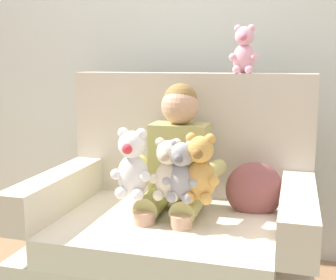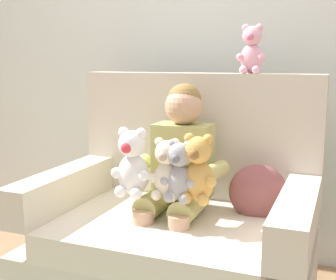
# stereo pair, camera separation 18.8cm
# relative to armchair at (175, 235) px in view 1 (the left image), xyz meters

# --- Properties ---
(back_wall) EXTENTS (6.00, 0.10, 2.60)m
(back_wall) POSITION_rel_armchair_xyz_m (0.00, 0.69, 0.97)
(back_wall) COLOR silver
(back_wall) RESTS_ON ground
(armchair) EXTENTS (1.21, 0.86, 1.06)m
(armchair) POSITION_rel_armchair_xyz_m (0.00, 0.00, 0.00)
(armchair) COLOR beige
(armchair) RESTS_ON ground
(seated_child) EXTENTS (0.45, 0.39, 0.82)m
(seated_child) POSITION_rel_armchair_xyz_m (-0.00, 0.01, 0.32)
(seated_child) COLOR tan
(seated_child) RESTS_ON armchair
(plush_white) EXTENTS (0.18, 0.14, 0.30)m
(plush_white) POSITION_rel_armchair_xyz_m (-0.14, -0.16, 0.36)
(plush_white) COLOR white
(plush_white) RESTS_ON armchair
(plush_grey) EXTENTS (0.15, 0.12, 0.26)m
(plush_grey) POSITION_rel_armchair_xyz_m (0.07, -0.16, 0.34)
(plush_grey) COLOR #9E9EA3
(plush_grey) RESTS_ON armchair
(plush_cream) EXTENTS (0.15, 0.13, 0.26)m
(plush_cream) POSITION_rel_armchair_xyz_m (0.01, -0.15, 0.34)
(plush_cream) COLOR silver
(plush_cream) RESTS_ON armchair
(plush_honey) EXTENTS (0.17, 0.14, 0.28)m
(plush_honey) POSITION_rel_armchair_xyz_m (0.14, -0.15, 0.35)
(plush_honey) COLOR gold
(plush_honey) RESTS_ON armchair
(plush_pink_on_backrest) EXTENTS (0.14, 0.11, 0.23)m
(plush_pink_on_backrest) POSITION_rel_armchair_xyz_m (0.26, 0.30, 0.84)
(plush_pink_on_backrest) COLOR #EAA8BC
(plush_pink_on_backrest) RESTS_ON armchair
(throw_pillow) EXTENTS (0.27, 0.15, 0.26)m
(throw_pillow) POSITION_rel_armchair_xyz_m (0.34, 0.10, 0.21)
(throw_pillow) COLOR #8C4C4C
(throw_pillow) RESTS_ON armchair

